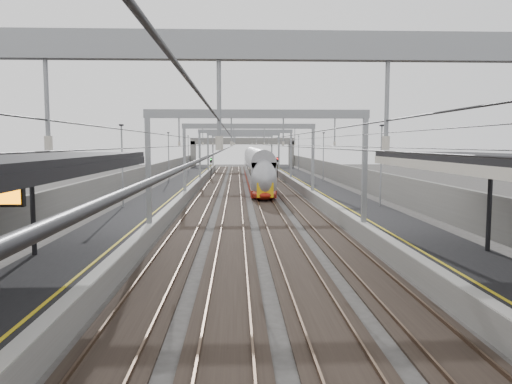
{
  "coord_description": "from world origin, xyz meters",
  "views": [
    {
      "loc": [
        -1.19,
        -6.93,
        5.64
      ],
      "look_at": [
        0.0,
        24.05,
        2.64
      ],
      "focal_mm": 35.0,
      "sensor_mm": 36.0,
      "label": 1
    }
  ],
  "objects": [
    {
      "name": "platform_left",
      "position": [
        -8.0,
        45.0,
        0.5
      ],
      "size": [
        4.0,
        120.0,
        1.0
      ],
      "primitive_type": "cube",
      "color": "black",
      "rests_on": "ground"
    },
    {
      "name": "platform_right",
      "position": [
        8.0,
        45.0,
        0.5
      ],
      "size": [
        4.0,
        120.0,
        1.0
      ],
      "primitive_type": "cube",
      "color": "black",
      "rests_on": "ground"
    },
    {
      "name": "tracks",
      "position": [
        0.0,
        45.0,
        0.05
      ],
      "size": [
        11.4,
        140.0,
        0.2
      ],
      "color": "black",
      "rests_on": "ground"
    },
    {
      "name": "overhead_line",
      "position": [
        0.0,
        51.62,
        6.14
      ],
      "size": [
        13.0,
        140.0,
        6.6
      ],
      "color": "gray",
      "rests_on": "platform_left"
    },
    {
      "name": "overbridge",
      "position": [
        0.0,
        100.0,
        5.31
      ],
      "size": [
        22.0,
        2.2,
        6.9
      ],
      "color": "slate",
      "rests_on": "ground"
    },
    {
      "name": "wall_left",
      "position": [
        -11.2,
        45.0,
        1.6
      ],
      "size": [
        0.3,
        120.0,
        3.2
      ],
      "primitive_type": "cube",
      "color": "slate",
      "rests_on": "ground"
    },
    {
      "name": "wall_right",
      "position": [
        11.2,
        45.0,
        1.6
      ],
      "size": [
        0.3,
        120.0,
        3.2
      ],
      "primitive_type": "cube",
      "color": "slate",
      "rests_on": "ground"
    },
    {
      "name": "train",
      "position": [
        1.5,
        61.87,
        1.99
      ],
      "size": [
        2.55,
        46.41,
        4.03
      ],
      "color": "#A01C0E",
      "rests_on": "ground"
    },
    {
      "name": "signal_green",
      "position": [
        -5.2,
        70.39,
        2.42
      ],
      "size": [
        0.32,
        0.32,
        3.48
      ],
      "color": "black",
      "rests_on": "ground"
    },
    {
      "name": "signal_red_near",
      "position": [
        3.2,
        64.19,
        2.42
      ],
      "size": [
        0.32,
        0.32,
        3.48
      ],
      "color": "black",
      "rests_on": "ground"
    },
    {
      "name": "signal_red_far",
      "position": [
        5.4,
        74.15,
        2.42
      ],
      "size": [
        0.32,
        0.32,
        3.48
      ],
      "color": "black",
      "rests_on": "ground"
    }
  ]
}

